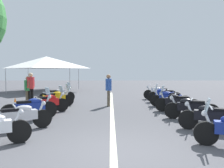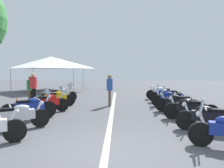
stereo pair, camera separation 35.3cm
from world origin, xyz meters
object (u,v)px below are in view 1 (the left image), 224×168
(motorcycle_right_row_6, at_px, (160,93))
(bystander_1, at_px, (28,88))
(bystander_3, at_px, (109,88))
(motorcycle_right_row_2, at_px, (191,108))
(motorcycle_left_row_2, at_px, (31,108))
(motorcycle_left_row_5, at_px, (58,95))
(motorcycle_right_row_1, at_px, (212,117))
(traffic_cone_2, at_px, (15,104))
(event_tent, at_px, (46,62))
(motorcycle_right_row_4, at_px, (170,98))
(motorcycle_left_row_1, at_px, (18,117))
(motorcycle_right_row_3, at_px, (177,102))
(motorcycle_left_row_4, at_px, (55,98))
(motorcycle_left_row_3, at_px, (47,103))
(bystander_0, at_px, (31,86))
(motorcycle_right_row_5, at_px, (164,95))

(motorcycle_right_row_6, height_order, bystander_1, bystander_1)
(bystander_3, bearing_deg, motorcycle_right_row_2, -50.68)
(motorcycle_right_row_2, bearing_deg, motorcycle_right_row_6, -74.47)
(motorcycle_left_row_2, height_order, motorcycle_left_row_5, motorcycle_left_row_2)
(motorcycle_right_row_1, bearing_deg, bystander_1, -13.95)
(traffic_cone_2, distance_m, event_tent, 11.01)
(bystander_3, bearing_deg, motorcycle_right_row_4, -8.35)
(motorcycle_right_row_1, bearing_deg, motorcycle_right_row_6, -67.38)
(motorcycle_left_row_2, bearing_deg, bystander_3, 14.98)
(motorcycle_left_row_2, distance_m, event_tent, 13.52)
(motorcycle_right_row_6, bearing_deg, motorcycle_left_row_5, 28.86)
(motorcycle_left_row_1, xyz_separation_m, traffic_cone_2, (3.93, 1.70, -0.15))
(motorcycle_right_row_1, height_order, motorcycle_right_row_6, motorcycle_right_row_6)
(motorcycle_right_row_3, bearing_deg, motorcycle_right_row_1, 116.30)
(motorcycle_left_row_4, bearing_deg, motorcycle_right_row_6, -1.77)
(motorcycle_right_row_1, bearing_deg, motorcycle_right_row_4, -66.17)
(motorcycle_left_row_4, relative_size, motorcycle_right_row_6, 0.91)
(motorcycle_left_row_5, relative_size, motorcycle_right_row_2, 0.95)
(motorcycle_left_row_4, xyz_separation_m, motorcycle_right_row_2, (-3.20, -5.97, -0.00))
(motorcycle_left_row_3, height_order, motorcycle_right_row_3, motorcycle_right_row_3)
(motorcycle_left_row_5, bearing_deg, motorcycle_left_row_2, -117.93)
(motorcycle_left_row_2, relative_size, bystander_0, 1.02)
(bystander_1, height_order, event_tent, event_tent)
(motorcycle_right_row_3, bearing_deg, motorcycle_right_row_4, -69.45)
(motorcycle_left_row_1, xyz_separation_m, bystander_1, (5.70, 1.72, 0.46))
(motorcycle_left_row_2, bearing_deg, event_tent, 67.39)
(motorcycle_right_row_6, relative_size, traffic_cone_2, 3.39)
(motorcycle_right_row_4, bearing_deg, motorcycle_left_row_3, 33.60)
(motorcycle_left_row_5, height_order, event_tent, event_tent)
(motorcycle_left_row_3, relative_size, motorcycle_right_row_4, 0.87)
(motorcycle_left_row_5, xyz_separation_m, motorcycle_right_row_1, (-6.51, -6.23, -0.02))
(motorcycle_left_row_5, bearing_deg, motorcycle_right_row_6, -15.17)
(motorcycle_left_row_3, relative_size, traffic_cone_2, 2.89)
(motorcycle_left_row_4, height_order, motorcycle_right_row_2, motorcycle_left_row_4)
(motorcycle_left_row_3, xyz_separation_m, motorcycle_right_row_1, (-3.17, -5.94, -0.01))
(motorcycle_left_row_5, distance_m, motorcycle_right_row_1, 9.01)
(motorcycle_right_row_2, height_order, motorcycle_right_row_3, motorcycle_right_row_3)
(motorcycle_right_row_5, distance_m, traffic_cone_2, 8.12)
(motorcycle_left_row_3, bearing_deg, motorcycle_right_row_3, -30.64)
(motorcycle_left_row_3, distance_m, motorcycle_right_row_1, 6.74)
(motorcycle_right_row_2, xyz_separation_m, motorcycle_right_row_3, (1.55, 0.10, 0.01))
(motorcycle_right_row_3, xyz_separation_m, bystander_3, (1.90, 3.09, 0.52))
(motorcycle_right_row_3, bearing_deg, motorcycle_right_row_6, -68.99)
(motorcycle_right_row_2, height_order, motorcycle_right_row_6, motorcycle_right_row_2)
(bystander_1, xyz_separation_m, bystander_3, (-0.60, -4.47, 0.07))
(motorcycle_right_row_4, distance_m, traffic_cone_2, 7.69)
(motorcycle_right_row_1, xyz_separation_m, motorcycle_right_row_6, (8.02, -0.05, 0.00))
(bystander_1, height_order, bystander_3, bystander_3)
(bystander_0, bearing_deg, motorcycle_left_row_2, -46.74)
(traffic_cone_2, xyz_separation_m, bystander_1, (1.77, 0.01, 0.62))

